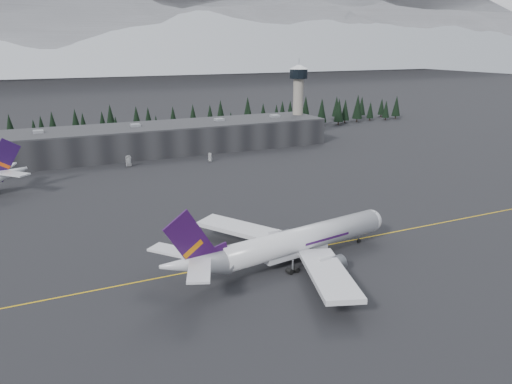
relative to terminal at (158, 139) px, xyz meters
name	(u,v)px	position (x,y,z in m)	size (l,w,h in m)	color
ground	(291,248)	(0.00, -125.00, -6.30)	(1400.00, 1400.00, 0.00)	black
taxiline	(295,251)	(0.00, -127.00, -6.29)	(400.00, 0.40, 0.02)	gold
terminal	(158,139)	(0.00, 0.00, 0.00)	(160.00, 30.00, 12.60)	black
control_tower	(298,94)	(75.00, 3.00, 17.11)	(10.00, 10.00, 37.70)	gray
treeline	(140,125)	(0.00, 37.00, 1.20)	(360.00, 20.00, 15.00)	black
mountain_ridge	(46,69)	(0.00, 875.00, -6.30)	(4400.00, 900.00, 420.00)	white
jet_main	(286,244)	(-5.65, -132.59, -1.31)	(59.93, 54.94, 17.70)	silver
gse_vehicle_a	(129,165)	(-18.39, -22.76, -5.64)	(2.18, 4.72, 1.31)	silver
gse_vehicle_b	(210,160)	(14.79, -28.38, -5.63)	(1.57, 3.91, 1.33)	silver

